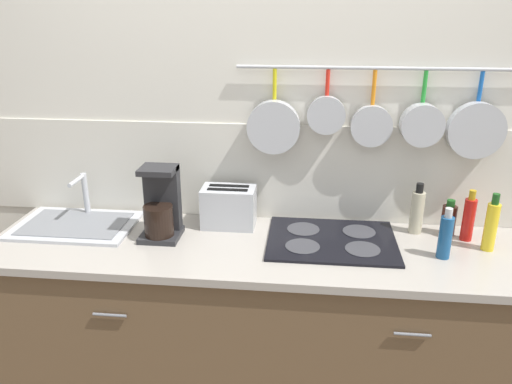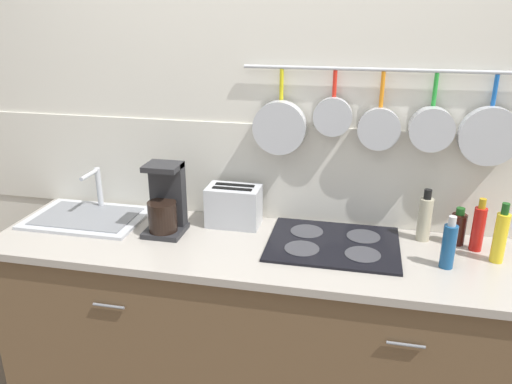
{
  "view_description": "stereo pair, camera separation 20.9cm",
  "coord_description": "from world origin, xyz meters",
  "px_view_note": "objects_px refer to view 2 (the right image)",
  "views": [
    {
      "loc": [
        0.17,
        -1.95,
        1.9
      ],
      "look_at": [
        -0.03,
        0.0,
        1.17
      ],
      "focal_mm": 35.0,
      "sensor_mm": 36.0,
      "label": 1
    },
    {
      "loc": [
        0.38,
        -1.91,
        1.9
      ],
      "look_at": [
        -0.03,
        0.0,
        1.17
      ],
      "focal_mm": 35.0,
      "sensor_mm": 36.0,
      "label": 2
    }
  ],
  "objects_px": {
    "bottle_vinegar": "(449,245)",
    "bottle_hot_sauce": "(458,228)",
    "coffee_maker": "(166,205)",
    "bottle_olive_oil": "(500,236)",
    "toaster": "(234,206)",
    "bottle_cooking_wine": "(478,228)",
    "bottle_sesame_oil": "(425,218)"
  },
  "relations": [
    {
      "from": "bottle_sesame_oil",
      "to": "bottle_cooking_wine",
      "type": "bearing_deg",
      "value": -14.6
    },
    {
      "from": "bottle_olive_oil",
      "to": "bottle_hot_sauce",
      "type": "bearing_deg",
      "value": 134.62
    },
    {
      "from": "bottle_sesame_oil",
      "to": "bottle_vinegar",
      "type": "distance_m",
      "value": 0.25
    },
    {
      "from": "coffee_maker",
      "to": "bottle_vinegar",
      "type": "relative_size",
      "value": 1.48
    },
    {
      "from": "coffee_maker",
      "to": "toaster",
      "type": "bearing_deg",
      "value": 26.16
    },
    {
      "from": "bottle_sesame_oil",
      "to": "bottle_olive_oil",
      "type": "distance_m",
      "value": 0.31
    },
    {
      "from": "toaster",
      "to": "bottle_sesame_oil",
      "type": "distance_m",
      "value": 0.87
    },
    {
      "from": "toaster",
      "to": "bottle_cooking_wine",
      "type": "relative_size",
      "value": 1.13
    },
    {
      "from": "bottle_vinegar",
      "to": "bottle_cooking_wine",
      "type": "relative_size",
      "value": 0.94
    },
    {
      "from": "coffee_maker",
      "to": "bottle_olive_oil",
      "type": "xyz_separation_m",
      "value": [
        1.43,
        0.01,
        -0.02
      ]
    },
    {
      "from": "bottle_vinegar",
      "to": "bottle_hot_sauce",
      "type": "bearing_deg",
      "value": 72.65
    },
    {
      "from": "toaster",
      "to": "bottle_olive_oil",
      "type": "xyz_separation_m",
      "value": [
        1.14,
        -0.13,
        0.02
      ]
    },
    {
      "from": "bottle_vinegar",
      "to": "bottle_hot_sauce",
      "type": "height_order",
      "value": "bottle_vinegar"
    },
    {
      "from": "bottle_hot_sauce",
      "to": "coffee_maker",
      "type": "bearing_deg",
      "value": -173.42
    },
    {
      "from": "bottle_sesame_oil",
      "to": "bottle_vinegar",
      "type": "height_order",
      "value": "bottle_sesame_oil"
    },
    {
      "from": "coffee_maker",
      "to": "toaster",
      "type": "distance_m",
      "value": 0.32
    },
    {
      "from": "bottle_cooking_wine",
      "to": "bottle_olive_oil",
      "type": "height_order",
      "value": "bottle_olive_oil"
    },
    {
      "from": "bottle_vinegar",
      "to": "bottle_olive_oil",
      "type": "xyz_separation_m",
      "value": [
        0.21,
        0.09,
        0.02
      ]
    },
    {
      "from": "toaster",
      "to": "bottle_cooking_wine",
      "type": "xyz_separation_m",
      "value": [
        1.08,
        -0.04,
        0.01
      ]
    },
    {
      "from": "bottle_sesame_oil",
      "to": "bottle_olive_oil",
      "type": "bearing_deg",
      "value": -27.92
    },
    {
      "from": "bottle_cooking_wine",
      "to": "bottle_sesame_oil",
      "type": "bearing_deg",
      "value": 165.4
    },
    {
      "from": "bottle_sesame_oil",
      "to": "bottle_olive_oil",
      "type": "height_order",
      "value": "bottle_olive_oil"
    },
    {
      "from": "bottle_olive_oil",
      "to": "bottle_sesame_oil",
      "type": "bearing_deg",
      "value": 152.08
    },
    {
      "from": "toaster",
      "to": "bottle_hot_sauce",
      "type": "distance_m",
      "value": 1.01
    },
    {
      "from": "bottle_sesame_oil",
      "to": "bottle_olive_oil",
      "type": "xyz_separation_m",
      "value": [
        0.28,
        -0.15,
        0.01
      ]
    },
    {
      "from": "bottle_sesame_oil",
      "to": "toaster",
      "type": "bearing_deg",
      "value": -178.77
    },
    {
      "from": "bottle_cooking_wine",
      "to": "bottle_olive_oil",
      "type": "distance_m",
      "value": 0.11
    },
    {
      "from": "coffee_maker",
      "to": "bottle_olive_oil",
      "type": "relative_size",
      "value": 1.28
    },
    {
      "from": "coffee_maker",
      "to": "bottle_cooking_wine",
      "type": "distance_m",
      "value": 1.36
    },
    {
      "from": "toaster",
      "to": "bottle_vinegar",
      "type": "relative_size",
      "value": 1.2
    },
    {
      "from": "bottle_sesame_oil",
      "to": "bottle_cooking_wine",
      "type": "xyz_separation_m",
      "value": [
        0.21,
        -0.06,
        -0.0
      ]
    },
    {
      "from": "toaster",
      "to": "bottle_sesame_oil",
      "type": "height_order",
      "value": "bottle_sesame_oil"
    }
  ]
}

